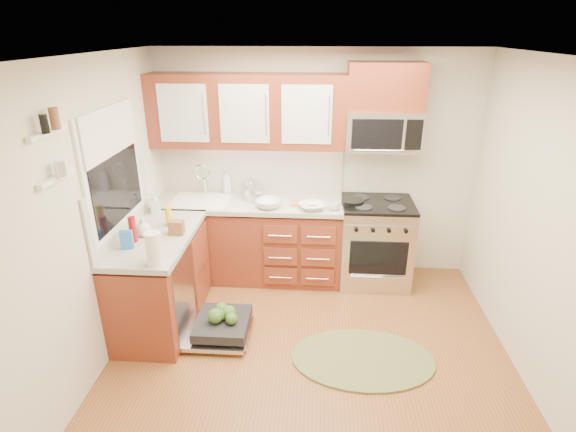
# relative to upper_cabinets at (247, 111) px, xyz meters

# --- Properties ---
(floor) EXTENTS (3.50, 3.50, 0.00)m
(floor) POSITION_rel_upper_cabinets_xyz_m (0.73, -1.57, -1.88)
(floor) COLOR brown
(floor) RESTS_ON ground
(ceiling) EXTENTS (3.50, 3.50, 0.00)m
(ceiling) POSITION_rel_upper_cabinets_xyz_m (0.73, -1.57, 0.62)
(ceiling) COLOR white
(ceiling) RESTS_ON ground
(wall_back) EXTENTS (3.50, 0.04, 2.50)m
(wall_back) POSITION_rel_upper_cabinets_xyz_m (0.73, 0.18, -0.62)
(wall_back) COLOR beige
(wall_back) RESTS_ON ground
(wall_front) EXTENTS (3.50, 0.04, 2.50)m
(wall_front) POSITION_rel_upper_cabinets_xyz_m (0.73, -3.33, -0.62)
(wall_front) COLOR beige
(wall_front) RESTS_ON ground
(wall_left) EXTENTS (0.04, 3.50, 2.50)m
(wall_left) POSITION_rel_upper_cabinets_xyz_m (-1.02, -1.57, -0.62)
(wall_left) COLOR beige
(wall_left) RESTS_ON ground
(wall_right) EXTENTS (0.04, 3.50, 2.50)m
(wall_right) POSITION_rel_upper_cabinets_xyz_m (2.48, -1.57, -0.62)
(wall_right) COLOR beige
(wall_right) RESTS_ON ground
(base_cabinet_back) EXTENTS (2.05, 0.60, 0.85)m
(base_cabinet_back) POSITION_rel_upper_cabinets_xyz_m (0.00, -0.12, -1.45)
(base_cabinet_back) COLOR maroon
(base_cabinet_back) RESTS_ON ground
(base_cabinet_left) EXTENTS (0.60, 1.25, 0.85)m
(base_cabinet_left) POSITION_rel_upper_cabinets_xyz_m (-0.72, -1.05, -1.45)
(base_cabinet_left) COLOR maroon
(base_cabinet_left) RESTS_ON ground
(countertop_back) EXTENTS (2.07, 0.64, 0.05)m
(countertop_back) POSITION_rel_upper_cabinets_xyz_m (0.00, -0.14, -0.97)
(countertop_back) COLOR #B6B1A6
(countertop_back) RESTS_ON base_cabinet_back
(countertop_left) EXTENTS (0.64, 1.27, 0.05)m
(countertop_left) POSITION_rel_upper_cabinets_xyz_m (-0.71, -1.05, -0.97)
(countertop_left) COLOR #B6B1A6
(countertop_left) RESTS_ON base_cabinet_left
(backsplash_back) EXTENTS (2.05, 0.02, 0.57)m
(backsplash_back) POSITION_rel_upper_cabinets_xyz_m (0.00, 0.16, -0.67)
(backsplash_back) COLOR #B1AB9F
(backsplash_back) RESTS_ON ground
(backsplash_left) EXTENTS (0.02, 1.25, 0.57)m
(backsplash_left) POSITION_rel_upper_cabinets_xyz_m (-1.01, -1.05, -0.67)
(backsplash_left) COLOR #B1AB9F
(backsplash_left) RESTS_ON ground
(upper_cabinets) EXTENTS (2.05, 0.35, 0.75)m
(upper_cabinets) POSITION_rel_upper_cabinets_xyz_m (0.00, 0.00, 0.00)
(upper_cabinets) COLOR maroon
(upper_cabinets) RESTS_ON ground
(cabinet_over_mw) EXTENTS (0.76, 0.35, 0.47)m
(cabinet_over_mw) POSITION_rel_upper_cabinets_xyz_m (1.41, 0.00, 0.26)
(cabinet_over_mw) COLOR maroon
(cabinet_over_mw) RESTS_ON ground
(range) EXTENTS (0.76, 0.64, 0.95)m
(range) POSITION_rel_upper_cabinets_xyz_m (1.41, -0.15, -1.40)
(range) COLOR silver
(range) RESTS_ON ground
(microwave) EXTENTS (0.76, 0.38, 0.40)m
(microwave) POSITION_rel_upper_cabinets_xyz_m (1.41, -0.02, -0.18)
(microwave) COLOR silver
(microwave) RESTS_ON ground
(sink) EXTENTS (0.62, 0.50, 0.26)m
(sink) POSITION_rel_upper_cabinets_xyz_m (-0.52, -0.16, -1.07)
(sink) COLOR white
(sink) RESTS_ON ground
(dishwasher) EXTENTS (0.70, 0.60, 0.20)m
(dishwasher) POSITION_rel_upper_cabinets_xyz_m (-0.13, -1.27, -1.77)
(dishwasher) COLOR silver
(dishwasher) RESTS_ON ground
(window) EXTENTS (0.03, 1.05, 1.05)m
(window) POSITION_rel_upper_cabinets_xyz_m (-1.01, -1.07, -0.32)
(window) COLOR white
(window) RESTS_ON ground
(window_blind) EXTENTS (0.02, 0.96, 0.40)m
(window_blind) POSITION_rel_upper_cabinets_xyz_m (-0.98, -1.07, 0.00)
(window_blind) COLOR white
(window_blind) RESTS_ON ground
(shelf_upper) EXTENTS (0.04, 0.40, 0.03)m
(shelf_upper) POSITION_rel_upper_cabinets_xyz_m (-0.99, -1.92, 0.17)
(shelf_upper) COLOR white
(shelf_upper) RESTS_ON ground
(shelf_lower) EXTENTS (0.04, 0.40, 0.03)m
(shelf_lower) POSITION_rel_upper_cabinets_xyz_m (-0.99, -1.92, -0.12)
(shelf_lower) COLOR white
(shelf_lower) RESTS_ON ground
(rug) EXTENTS (1.38, 1.03, 0.02)m
(rug) POSITION_rel_upper_cabinets_xyz_m (1.18, -1.51, -1.86)
(rug) COLOR olive
(rug) RESTS_ON ground
(skillet) EXTENTS (0.30, 0.30, 0.04)m
(skillet) POSITION_rel_upper_cabinets_xyz_m (1.12, -0.19, -0.90)
(skillet) COLOR black
(skillet) RESTS_ON range
(stock_pot) EXTENTS (0.27, 0.27, 0.13)m
(stock_pot) POSITION_rel_upper_cabinets_xyz_m (0.07, -0.09, -0.88)
(stock_pot) COLOR silver
(stock_pot) RESTS_ON countertop_back
(cutting_board) EXTENTS (0.30, 0.19, 0.02)m
(cutting_board) POSITION_rel_upper_cabinets_xyz_m (0.61, -0.17, -0.94)
(cutting_board) COLOR tan
(cutting_board) RESTS_ON countertop_back
(canister) EXTENTS (0.13, 0.13, 0.18)m
(canister) POSITION_rel_upper_cabinets_xyz_m (-0.01, 0.07, -0.86)
(canister) COLOR silver
(canister) RESTS_ON countertop_back
(paper_towel_roll) EXTENTS (0.15, 0.15, 0.28)m
(paper_towel_roll) POSITION_rel_upper_cabinets_xyz_m (-0.52, -1.59, -0.81)
(paper_towel_roll) COLOR white
(paper_towel_roll) RESTS_ON countertop_left
(mustard_bottle) EXTENTS (0.07, 0.07, 0.19)m
(mustard_bottle) POSITION_rel_upper_cabinets_xyz_m (-0.65, -0.84, -0.85)
(mustard_bottle) COLOR yellow
(mustard_bottle) RESTS_ON countertop_left
(red_bottle) EXTENTS (0.08, 0.08, 0.23)m
(red_bottle) POSITION_rel_upper_cabinets_xyz_m (-0.86, -1.19, -0.83)
(red_bottle) COLOR #A50D10
(red_bottle) RESTS_ON countertop_left
(wooden_box) EXTENTS (0.13, 0.10, 0.13)m
(wooden_box) POSITION_rel_upper_cabinets_xyz_m (-0.53, -1.01, -0.88)
(wooden_box) COLOR brown
(wooden_box) RESTS_ON countertop_left
(blue_carton) EXTENTS (0.11, 0.08, 0.16)m
(blue_carton) POSITION_rel_upper_cabinets_xyz_m (-0.86, -1.33, -0.87)
(blue_carton) COLOR blue
(blue_carton) RESTS_ON countertop_left
(bowl_a) EXTENTS (0.32, 0.32, 0.06)m
(bowl_a) POSITION_rel_upper_cabinets_xyz_m (0.69, -0.32, -0.92)
(bowl_a) COLOR #999999
(bowl_a) RESTS_ON countertop_back
(bowl_b) EXTENTS (0.36, 0.36, 0.09)m
(bowl_b) POSITION_rel_upper_cabinets_xyz_m (0.24, -0.30, -0.91)
(bowl_b) COLOR #999999
(bowl_b) RESTS_ON countertop_back
(cup) EXTENTS (0.15, 0.15, 0.09)m
(cup) POSITION_rel_upper_cabinets_xyz_m (0.93, -0.32, -0.90)
(cup) COLOR #999999
(cup) RESTS_ON countertop_back
(soap_bottle_a) EXTENTS (0.13, 0.13, 0.28)m
(soap_bottle_a) POSITION_rel_upper_cabinets_xyz_m (-0.27, 0.10, -0.81)
(soap_bottle_a) COLOR #999999
(soap_bottle_a) RESTS_ON countertop_back
(soap_bottle_b) EXTENTS (0.13, 0.13, 0.21)m
(soap_bottle_b) POSITION_rel_upper_cabinets_xyz_m (-0.90, -0.52, -0.85)
(soap_bottle_b) COLOR #999999
(soap_bottle_b) RESTS_ON countertop_left
(soap_bottle_c) EXTENTS (0.15, 0.15, 0.18)m
(soap_bottle_c) POSITION_rel_upper_cabinets_xyz_m (-0.82, -1.07, -0.86)
(soap_bottle_c) COLOR #999999
(soap_bottle_c) RESTS_ON countertop_left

